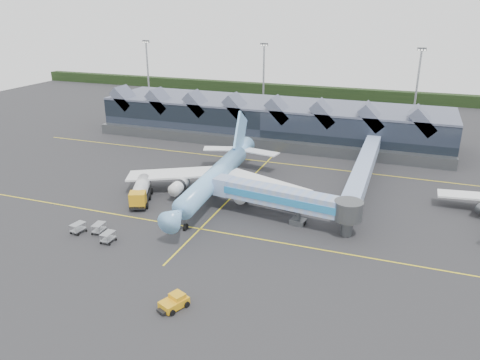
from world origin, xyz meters
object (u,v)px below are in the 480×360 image
(main_airliner, at_px, (217,175))
(fuel_truck, at_px, (141,190))
(jet_bridge, at_px, (293,200))
(pushback_tug, at_px, (174,302))

(main_airliner, xyz_separation_m, fuel_truck, (-11.82, -7.31, -1.82))
(main_airliner, bearing_deg, jet_bridge, -26.76)
(main_airliner, distance_m, pushback_tug, 35.09)
(main_airliner, distance_m, fuel_truck, 14.01)
(jet_bridge, bearing_deg, fuel_truck, -171.09)
(jet_bridge, height_order, pushback_tug, jet_bridge)
(jet_bridge, relative_size, fuel_truck, 2.38)
(fuel_truck, bearing_deg, main_airliner, 8.15)
(main_airliner, relative_size, fuel_truck, 3.85)
(jet_bridge, bearing_deg, main_airliner, 164.89)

